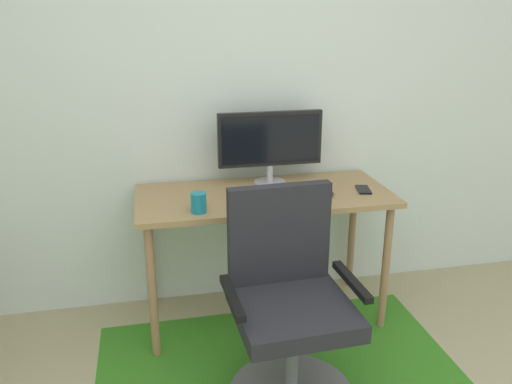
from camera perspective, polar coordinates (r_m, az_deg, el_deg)
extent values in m
cube|color=silver|center=(3.08, -1.74, 11.44)|extent=(6.00, 0.10, 2.60)
cube|color=#9F7E51|center=(2.86, 0.91, -0.43)|extent=(1.39, 0.61, 0.03)
cylinder|color=#A37651|center=(2.73, -11.22, -10.69)|extent=(0.04, 0.04, 0.74)
cylinder|color=#A37651|center=(3.00, 13.94, -8.04)|extent=(0.04, 0.04, 0.74)
cylinder|color=#A37651|center=(3.17, -11.44, -6.32)|extent=(0.04, 0.04, 0.74)
cylinder|color=#A37651|center=(3.41, 10.41, -4.41)|extent=(0.04, 0.04, 0.74)
cylinder|color=#B2B2B7|center=(3.02, 1.51, 1.07)|extent=(0.18, 0.18, 0.01)
cylinder|color=#B2B2B7|center=(3.01, 1.52, 2.07)|extent=(0.04, 0.04, 0.10)
cube|color=black|center=(2.95, 1.55, 5.83)|extent=(0.59, 0.04, 0.31)
cube|color=black|center=(2.93, 1.64, 5.74)|extent=(0.55, 0.00, 0.27)
cube|color=white|center=(2.73, 2.28, -0.91)|extent=(0.43, 0.13, 0.02)
ellipsoid|color=black|center=(2.84, 7.80, -0.05)|extent=(0.06, 0.10, 0.03)
cylinder|color=teal|center=(2.59, -6.27, -1.17)|extent=(0.08, 0.08, 0.10)
cube|color=black|center=(2.96, 11.63, 0.26)|extent=(0.10, 0.15, 0.01)
cylinder|color=slate|center=(2.47, 3.93, -17.44)|extent=(0.06, 0.06, 0.39)
cube|color=#232328|center=(2.34, 4.06, -12.84)|extent=(0.52, 0.52, 0.08)
cube|color=#232328|center=(2.39, 2.55, -4.58)|extent=(0.48, 0.08, 0.47)
cube|color=black|center=(2.22, -2.63, -11.39)|extent=(0.06, 0.35, 0.03)
cube|color=black|center=(2.37, 10.40, -9.54)|extent=(0.06, 0.35, 0.03)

